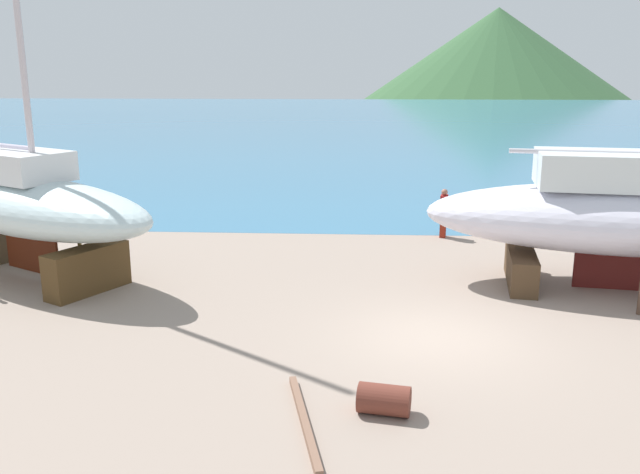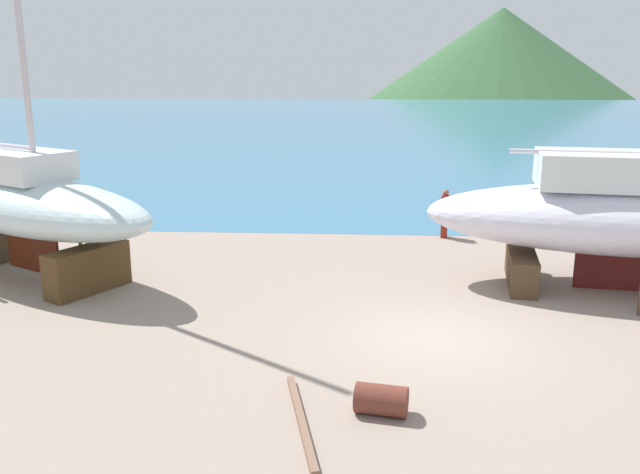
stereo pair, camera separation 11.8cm
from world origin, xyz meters
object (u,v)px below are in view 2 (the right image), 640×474
Objects in this scene: sailboat_large_starboard at (27,204)px; worker at (445,212)px; sailboat_mid_port at (628,216)px; barrel_by_slipway at (381,400)px.

worker is (12.21, 5.39, -1.23)m from sailboat_large_starboard.
sailboat_mid_port reaches higher than worker.
sailboat_mid_port reaches higher than sailboat_large_starboard.
barrel_by_slipway is (-2.53, -12.67, -0.62)m from worker.
sailboat_mid_port is 16.28m from sailboat_large_starboard.
sailboat_mid_port is at bearing 28.88° from sailboat_large_starboard.
sailboat_large_starboard reaches higher than barrel_by_slipway.
barrel_by_slipway is at bearing -7.51° from sailboat_large_starboard.
sailboat_large_starboard is at bearing -172.22° from sailboat_mid_port.
sailboat_large_starboard is (-16.27, 0.17, 0.09)m from sailboat_mid_port.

